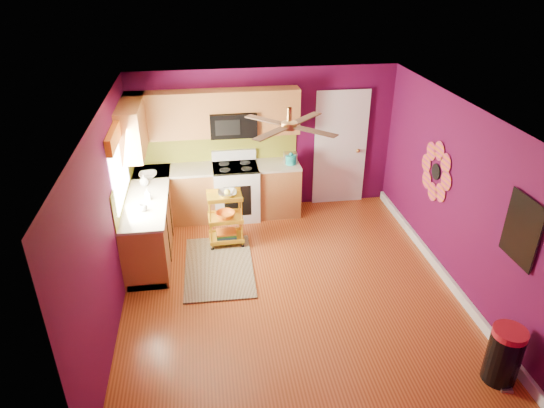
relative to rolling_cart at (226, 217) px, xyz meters
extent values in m
plane|color=maroon|center=(0.78, -1.25, -0.50)|extent=(5.00, 5.00, 0.00)
cube|color=#4E0836|center=(0.78, 1.25, 0.75)|extent=(4.50, 0.04, 2.50)
cube|color=#4E0836|center=(0.78, -3.75, 0.75)|extent=(4.50, 0.04, 2.50)
cube|color=#4E0836|center=(-1.47, -1.25, 0.75)|extent=(0.04, 5.00, 2.50)
cube|color=#4E0836|center=(3.03, -1.25, 0.75)|extent=(0.04, 5.00, 2.50)
cube|color=silver|center=(0.78, -1.25, 2.00)|extent=(4.50, 5.00, 0.04)
cube|color=white|center=(3.00, -1.25, -0.43)|extent=(0.05, 4.90, 0.14)
cube|color=brown|center=(-1.17, 0.10, -0.05)|extent=(0.60, 2.30, 0.90)
cube|color=brown|center=(-0.07, 0.95, -0.05)|extent=(2.80, 0.60, 0.90)
cube|color=beige|center=(-1.17, 0.10, 0.42)|extent=(0.63, 2.30, 0.04)
cube|color=beige|center=(-0.07, 0.95, 0.42)|extent=(2.80, 0.63, 0.04)
cube|color=black|center=(-1.17, 0.10, -0.45)|extent=(0.54, 2.30, 0.10)
cube|color=black|center=(-0.07, 0.95, -0.45)|extent=(2.80, 0.54, 0.10)
cube|color=white|center=(0.23, 0.92, -0.04)|extent=(0.76, 0.66, 0.92)
cube|color=black|center=(0.23, 0.92, 0.43)|extent=(0.76, 0.62, 0.03)
cube|color=white|center=(0.23, 1.20, 0.54)|extent=(0.76, 0.06, 0.18)
cube|color=black|center=(0.23, 0.59, -0.05)|extent=(0.45, 0.02, 0.55)
cube|color=brown|center=(-0.81, 1.08, 1.33)|extent=(1.32, 0.33, 0.75)
cube|color=brown|center=(0.97, 1.08, 1.33)|extent=(0.72, 0.33, 0.75)
cube|color=brown|center=(0.23, 1.08, 1.53)|extent=(0.76, 0.33, 0.34)
cube|color=brown|center=(-1.30, 0.60, 1.33)|extent=(0.33, 1.30, 0.75)
cube|color=black|center=(0.23, 1.05, 1.15)|extent=(0.76, 0.38, 0.40)
cube|color=olive|center=(-0.07, 1.24, 0.70)|extent=(2.80, 0.01, 0.51)
cube|color=olive|center=(-1.46, 0.10, 0.70)|extent=(0.01, 2.30, 0.51)
cube|color=white|center=(-1.45, -0.20, 1.05)|extent=(0.03, 1.20, 1.00)
cube|color=orange|center=(-1.42, -0.20, 1.52)|extent=(0.08, 1.35, 0.22)
cube|color=white|center=(2.13, 1.22, 0.53)|extent=(0.85, 0.04, 2.05)
cube|color=white|center=(2.13, 1.20, 0.53)|extent=(0.95, 0.02, 2.15)
sphere|color=#BF8C3F|center=(2.45, 1.17, 0.50)|extent=(0.07, 0.07, 0.07)
cylinder|color=black|center=(3.01, -0.65, 0.85)|extent=(0.01, 0.24, 0.24)
cube|color=teal|center=(3.01, -2.65, 1.05)|extent=(0.03, 0.52, 0.72)
cube|color=black|center=(3.00, -2.65, 1.05)|extent=(0.01, 0.56, 0.76)
cylinder|color=#BF8C3F|center=(0.78, -1.05, 1.92)|extent=(0.06, 0.06, 0.16)
cylinder|color=#BF8C3F|center=(0.78, -1.05, 1.78)|extent=(0.20, 0.20, 0.08)
cube|color=#4C2D19|center=(1.05, -0.79, 1.78)|extent=(0.47, 0.47, 0.01)
cube|color=#4C2D19|center=(0.51, -0.79, 1.78)|extent=(0.47, 0.47, 0.01)
cube|color=#4C2D19|center=(0.51, -1.32, 1.78)|extent=(0.47, 0.47, 0.01)
cube|color=#4C2D19|center=(1.05, -1.32, 1.78)|extent=(0.47, 0.47, 0.01)
cube|color=#311F10|center=(-0.16, -0.63, -0.48)|extent=(1.03, 1.64, 0.02)
cylinder|color=gold|center=(-0.24, -0.17, -0.04)|extent=(0.02, 0.02, 0.82)
cylinder|color=gold|center=(0.23, -0.16, -0.04)|extent=(0.02, 0.02, 0.82)
cylinder|color=gold|center=(-0.25, 0.16, -0.04)|extent=(0.02, 0.02, 0.82)
cylinder|color=gold|center=(0.22, 0.17, -0.04)|extent=(0.02, 0.02, 0.82)
sphere|color=black|center=(-0.24, -0.17, -0.47)|extent=(0.06, 0.06, 0.06)
sphere|color=black|center=(0.23, -0.16, -0.47)|extent=(0.06, 0.06, 0.06)
sphere|color=black|center=(-0.25, 0.16, -0.47)|extent=(0.06, 0.06, 0.06)
sphere|color=black|center=(0.22, 0.17, -0.47)|extent=(0.06, 0.06, 0.06)
cube|color=gold|center=(-0.01, 0.00, 0.35)|extent=(0.54, 0.40, 0.03)
cube|color=gold|center=(-0.01, 0.00, -0.03)|extent=(0.54, 0.40, 0.03)
cube|color=gold|center=(-0.01, 0.00, -0.38)|extent=(0.54, 0.40, 0.03)
imported|color=beige|center=(0.04, 0.00, 0.40)|extent=(0.30, 0.30, 0.07)
sphere|color=yellow|center=(0.04, 0.00, 0.42)|extent=(0.10, 0.10, 0.10)
imported|color=orange|center=(-0.01, 0.00, 0.03)|extent=(0.31, 0.31, 0.09)
cube|color=navy|center=(-0.01, 0.00, -0.35)|extent=(0.32, 0.24, 0.04)
cube|color=#267233|center=(-0.01, 0.00, -0.31)|extent=(0.32, 0.24, 0.03)
cube|color=orange|center=(-0.01, 0.00, -0.28)|extent=(0.32, 0.24, 0.03)
cylinder|color=black|center=(2.75, -3.20, -0.19)|extent=(0.44, 0.44, 0.61)
cylinder|color=red|center=(2.75, -3.20, 0.15)|extent=(0.36, 0.36, 0.07)
cube|color=beige|center=(2.75, -3.38, -0.48)|extent=(0.13, 0.09, 0.03)
cylinder|color=#15A09B|center=(1.18, 0.89, 0.52)|extent=(0.18, 0.18, 0.16)
sphere|color=#15A09B|center=(1.18, 0.89, 0.62)|extent=(0.06, 0.06, 0.06)
cube|color=beige|center=(1.18, 0.96, 0.53)|extent=(0.22, 0.15, 0.18)
imported|color=#EA3F72|center=(-1.12, -0.12, 0.53)|extent=(0.08, 0.08, 0.17)
imported|color=white|center=(-1.22, 0.39, 0.53)|extent=(0.14, 0.14, 0.18)
imported|color=white|center=(-1.19, 0.69, 0.48)|extent=(0.28, 0.28, 0.07)
imported|color=white|center=(-1.16, -0.46, 0.49)|extent=(0.12, 0.12, 0.09)
camera|label=1|loc=(-0.25, -6.63, 3.66)|focal=32.00mm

